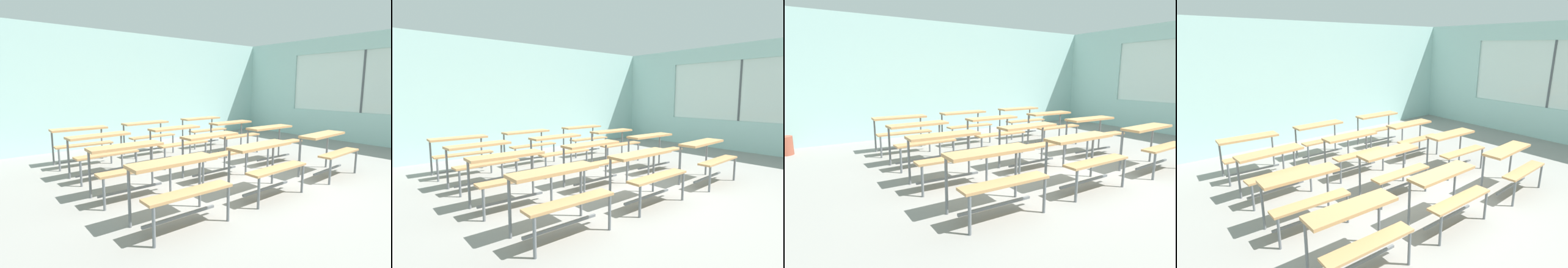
% 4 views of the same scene
% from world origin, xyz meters
% --- Properties ---
extents(ground, '(10.00, 9.00, 0.05)m').
position_xyz_m(ground, '(0.00, 0.00, -0.03)').
color(ground, gray).
extents(wall_back, '(10.00, 0.12, 3.00)m').
position_xyz_m(wall_back, '(0.00, 4.50, 1.50)').
color(wall_back, '#A8D1CC').
rests_on(wall_back, ground).
extents(desk_bench_r0c0, '(1.11, 0.61, 0.74)m').
position_xyz_m(desk_bench_r0c0, '(-1.88, -0.53, 0.56)').
color(desk_bench_r0c0, tan).
rests_on(desk_bench_r0c0, ground).
extents(desk_bench_r0c1, '(1.10, 0.60, 0.74)m').
position_xyz_m(desk_bench_r0c1, '(-0.32, -0.53, 0.56)').
color(desk_bench_r0c1, tan).
rests_on(desk_bench_r0c1, ground).
extents(desk_bench_r0c2, '(1.13, 0.64, 0.74)m').
position_xyz_m(desk_bench_r0c2, '(1.35, -0.56, 0.56)').
color(desk_bench_r0c2, tan).
rests_on(desk_bench_r0c2, ground).
extents(desk_bench_r1c0, '(1.11, 0.62, 0.74)m').
position_xyz_m(desk_bench_r1c0, '(-1.91, 0.65, 0.56)').
color(desk_bench_r1c0, tan).
rests_on(desk_bench_r1c0, ground).
extents(desk_bench_r1c1, '(1.10, 0.59, 0.74)m').
position_xyz_m(desk_bench_r1c1, '(-0.31, 0.63, 0.56)').
color(desk_bench_r1c1, tan).
rests_on(desk_bench_r1c1, ground).
extents(desk_bench_r1c2, '(1.12, 0.63, 0.74)m').
position_xyz_m(desk_bench_r1c2, '(1.37, 0.65, 0.56)').
color(desk_bench_r1c2, tan).
rests_on(desk_bench_r1c2, ground).
extents(desk_bench_r2c0, '(1.13, 0.64, 0.74)m').
position_xyz_m(desk_bench_r2c0, '(-1.86, 1.83, 0.56)').
color(desk_bench_r2c0, tan).
rests_on(desk_bench_r2c0, ground).
extents(desk_bench_r2c1, '(1.11, 0.60, 0.74)m').
position_xyz_m(desk_bench_r2c1, '(-0.27, 1.80, 0.56)').
color(desk_bench_r2c1, tan).
rests_on(desk_bench_r2c1, ground).
extents(desk_bench_r2c2, '(1.11, 0.62, 0.74)m').
position_xyz_m(desk_bench_r2c2, '(1.33, 1.77, 0.56)').
color(desk_bench_r2c2, tan).
rests_on(desk_bench_r2c2, ground).
extents(desk_bench_r3c0, '(1.12, 0.64, 0.74)m').
position_xyz_m(desk_bench_r3c0, '(-1.87, 2.93, 0.56)').
color(desk_bench_r3c0, tan).
rests_on(desk_bench_r3c0, ground).
extents(desk_bench_r3c1, '(1.10, 0.59, 0.74)m').
position_xyz_m(desk_bench_r3c1, '(-0.31, 2.97, 0.56)').
color(desk_bench_r3c1, tan).
rests_on(desk_bench_r3c1, ground).
extents(desk_bench_r3c2, '(1.12, 0.63, 0.74)m').
position_xyz_m(desk_bench_r3c2, '(1.35, 2.93, 0.56)').
color(desk_bench_r3c2, tan).
rests_on(desk_bench_r3c2, ground).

